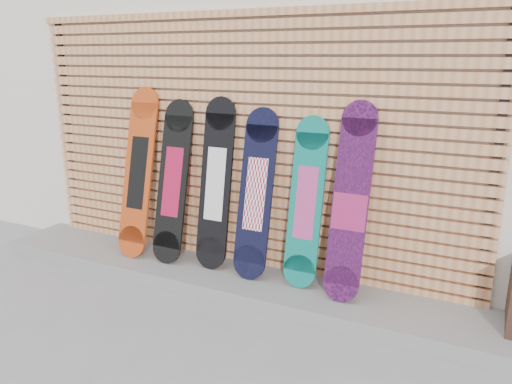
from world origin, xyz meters
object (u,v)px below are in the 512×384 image
snowboard_1 (173,182)px  snowboard_2 (216,184)px  snowboard_0 (138,173)px  snowboard_5 (350,203)px  snowboard_3 (256,194)px  snowboard_4 (306,203)px

snowboard_1 → snowboard_2: bearing=5.0°
snowboard_0 → snowboard_5: 2.00m
snowboard_3 → snowboard_5: snowboard_5 is taller
snowboard_0 → snowboard_1: (0.37, 0.02, -0.05)m
snowboard_2 → snowboard_3: size_ratio=1.05×
snowboard_1 → snowboard_4: bearing=1.7°
snowboard_0 → snowboard_3: bearing=1.6°
snowboard_2 → snowboard_1: bearing=-175.0°
snowboard_1 → snowboard_5: 1.63m
snowboard_0 → snowboard_4: (1.63, 0.05, -0.09)m
snowboard_0 → snowboard_2: bearing=3.8°
snowboard_5 → snowboard_4: bearing=172.9°
snowboard_1 → snowboard_0: bearing=-177.5°
snowboard_2 → snowboard_5: size_ratio=0.99×
snowboard_0 → snowboard_2: 0.80m
snowboard_1 → snowboard_2: (0.42, 0.04, 0.02)m
snowboard_0 → snowboard_5: (2.00, 0.01, -0.03)m
snowboard_0 → snowboard_5: snowboard_0 is taller
snowboard_1 → snowboard_4: (1.26, 0.04, -0.04)m
snowboard_1 → snowboard_5: size_ratio=0.96×
snowboard_4 → snowboard_5: size_ratio=0.91×
snowboard_4 → snowboard_5: (0.37, -0.05, 0.06)m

